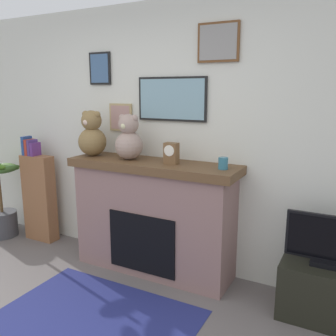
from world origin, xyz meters
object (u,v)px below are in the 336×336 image
object	(u,v)px
bookshelf	(39,195)
tv_stand	(321,292)
candle_jar	(223,163)
teddy_bear_cream	(92,135)
television	(326,242)
teddy_bear_tan	(129,139)
mantel_clock	(171,153)
potted_plant	(1,207)
fireplace	(153,216)

from	to	relation	value
bookshelf	tv_stand	xyz separation A→B (m)	(3.15, -0.10, -0.32)
candle_jar	teddy_bear_cream	distance (m)	1.42
television	teddy_bear_tan	size ratio (longest dim) A/B	1.36
mantel_clock	teddy_bear_tan	bearing A→B (deg)	179.91
potted_plant	television	world-z (taller)	potted_plant
bookshelf	television	distance (m)	3.16
tv_stand	mantel_clock	distance (m)	1.68
fireplace	tv_stand	distance (m)	1.60
fireplace	television	distance (m)	1.57
television	teddy_bear_cream	distance (m)	2.37
fireplace	television	xyz separation A→B (m)	(1.56, -0.07, 0.09)
bookshelf	teddy_bear_tan	distance (m)	1.54
potted_plant	candle_jar	bearing A→B (deg)	2.26
bookshelf	teddy_bear_tan	size ratio (longest dim) A/B	2.83
mantel_clock	teddy_bear_tan	xyz separation A→B (m)	(-0.46, 0.00, 0.10)
television	teddy_bear_tan	world-z (taller)	teddy_bear_tan
teddy_bear_tan	mantel_clock	bearing A→B (deg)	-0.09
mantel_clock	teddy_bear_cream	bearing A→B (deg)	179.96
television	fireplace	bearing A→B (deg)	177.27
potted_plant	teddy_bear_tan	world-z (taller)	teddy_bear_tan
fireplace	bookshelf	world-z (taller)	bookshelf
fireplace	bookshelf	xyz separation A→B (m)	(-1.59, 0.03, -0.01)
candle_jar	teddy_bear_cream	bearing A→B (deg)	-179.98
bookshelf	teddy_bear_cream	world-z (taller)	teddy_bear_cream
potted_plant	teddy_bear_cream	size ratio (longest dim) A/B	2.12
teddy_bear_cream	television	bearing A→B (deg)	-1.42
television	candle_jar	xyz separation A→B (m)	(-0.86, 0.06, 0.51)
bookshelf	teddy_bear_cream	distance (m)	1.17
mantel_clock	candle_jar	bearing A→B (deg)	0.15
tv_stand	teddy_bear_tan	xyz separation A→B (m)	(-1.82, 0.05, 1.08)
tv_stand	teddy_bear_tan	distance (m)	2.12
potted_plant	teddy_bear_cream	distance (m)	1.68
bookshelf	potted_plant	distance (m)	0.55
television	teddy_bear_tan	bearing A→B (deg)	178.23
fireplace	candle_jar	bearing A→B (deg)	-1.44
fireplace	tv_stand	bearing A→B (deg)	-2.68
fireplace	teddy_bear_tan	size ratio (longest dim) A/B	3.83
television	mantel_clock	xyz separation A→B (m)	(-1.36, 0.06, 0.56)
teddy_bear_tan	fireplace	bearing A→B (deg)	4.08
potted_plant	candle_jar	size ratio (longest dim) A/B	9.56
mantel_clock	bookshelf	bearing A→B (deg)	178.54
teddy_bear_cream	bookshelf	bearing A→B (deg)	177.07
tv_stand	mantel_clock	bearing A→B (deg)	177.72
tv_stand	television	world-z (taller)	television
candle_jar	potted_plant	bearing A→B (deg)	-177.74
television	teddy_bear_tan	xyz separation A→B (m)	(-1.82, 0.06, 0.66)
potted_plant	teddy_bear_cream	bearing A→B (deg)	4.52
tv_stand	television	size ratio (longest dim) A/B	1.05
potted_plant	mantel_clock	xyz separation A→B (m)	(2.30, 0.11, 0.84)
tv_stand	teddy_bear_cream	size ratio (longest dim) A/B	1.35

